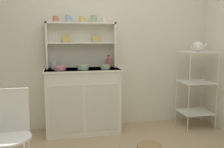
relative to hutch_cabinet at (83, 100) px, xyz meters
name	(u,v)px	position (x,y,z in m)	size (l,w,h in m)	color
wall_back	(103,40)	(0.32, 0.26, 0.80)	(3.84, 0.05, 2.50)	silver
hutch_cabinet	(83,100)	(0.00, 0.00, 0.00)	(1.01, 0.45, 0.88)	white
hutch_shelf_unit	(81,41)	(0.00, 0.16, 0.79)	(0.94, 0.18, 0.62)	silver
bakers_rack	(196,81)	(1.61, -0.11, 0.22)	(0.44, 0.40, 1.10)	silver
wire_chair	(10,128)	(-0.73, -1.13, 0.07)	(0.36, 0.36, 0.85)	white
cup_terracotta_0	(55,19)	(-0.33, 0.12, 1.08)	(0.08, 0.07, 0.08)	#C67556
cup_sky_1	(68,18)	(-0.17, 0.12, 1.09)	(0.09, 0.08, 0.09)	#8EB2D1
cup_gold_2	(82,19)	(0.01, 0.12, 1.08)	(0.08, 0.07, 0.08)	#DBB760
cup_sage_3	(93,19)	(0.17, 0.12, 1.09)	(0.09, 0.08, 0.09)	#9EB78E
cup_cream_4	(104,19)	(0.32, 0.12, 1.09)	(0.09, 0.07, 0.09)	silver
bowl_mixing_large	(60,68)	(-0.29, -0.07, 0.45)	(0.15, 0.15, 0.05)	#D17A84
bowl_floral_medium	(83,67)	(0.00, -0.07, 0.46)	(0.14, 0.14, 0.06)	#9EB78E
bowl_cream_small	(105,67)	(0.29, -0.07, 0.45)	(0.12, 0.12, 0.05)	#9EB78E
jam_bottle	(109,62)	(0.37, 0.09, 0.50)	(0.06, 0.06, 0.18)	#B74C47
utensil_jar	(54,65)	(-0.37, 0.08, 0.48)	(0.08, 0.08, 0.24)	#B2B7C6
porcelain_teapot	(198,46)	(1.61, -0.11, 0.72)	(0.23, 0.14, 0.16)	white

